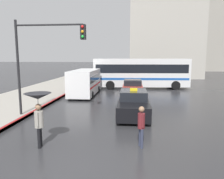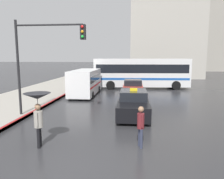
{
  "view_description": "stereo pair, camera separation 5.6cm",
  "coord_description": "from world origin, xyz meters",
  "views": [
    {
      "loc": [
        1.93,
        -5.98,
        3.5
      ],
      "look_at": [
        0.6,
        8.05,
        1.4
      ],
      "focal_mm": 35.0,
      "sensor_mm": 36.0,
      "label": 1
    },
    {
      "loc": [
        1.99,
        -5.98,
        3.5
      ],
      "look_at": [
        0.6,
        8.05,
        1.4
      ],
      "focal_mm": 35.0,
      "sensor_mm": 36.0,
      "label": 2
    }
  ],
  "objects": [
    {
      "name": "pedestrian_man",
      "position": [
        2.29,
        2.23,
        0.94
      ],
      "size": [
        0.34,
        0.43,
        1.63
      ],
      "rotation": [
        0.0,
        0.0,
        -1.29
      ],
      "color": "#2D3347",
      "rests_on": "ground_plane"
    },
    {
      "name": "ground_plane",
      "position": [
        0.0,
        0.0,
        0.0
      ],
      "size": [
        300.0,
        300.0,
        0.0
      ],
      "primitive_type": "plane",
      "color": "#2D2D30"
    },
    {
      "name": "taxi",
      "position": [
        2.01,
        7.1,
        0.69
      ],
      "size": [
        1.91,
        4.79,
        1.65
      ],
      "rotation": [
        0.0,
        0.0,
        3.14
      ],
      "color": "black",
      "rests_on": "ground_plane"
    },
    {
      "name": "pedestrian_with_umbrella",
      "position": [
        -1.64,
        1.85,
        1.69
      ],
      "size": [
        1.02,
        1.02,
        2.15
      ],
      "rotation": [
        0.0,
        0.0,
        1.72
      ],
      "color": "black",
      "rests_on": "ground_plane"
    },
    {
      "name": "building_tower_far",
      "position": [
        20.62,
        53.83,
        12.68
      ],
      "size": [
        11.5,
        8.12,
        25.36
      ],
      "color": "gray",
      "rests_on": "ground_plane"
    },
    {
      "name": "traffic_light",
      "position": [
        -2.95,
        5.9,
        3.88
      ],
      "size": [
        4.01,
        0.38,
        5.54
      ],
      "color": "black",
      "rests_on": "ground_plane"
    },
    {
      "name": "city_bus",
      "position": [
        2.84,
        18.83,
        1.84
      ],
      "size": [
        10.6,
        3.18,
        3.32
      ],
      "rotation": [
        0.0,
        0.0,
        -1.51
      ],
      "color": "silver",
      "rests_on": "ground_plane"
    },
    {
      "name": "sedan_red",
      "position": [
        1.96,
        14.18,
        0.65
      ],
      "size": [
        1.91,
        4.55,
        1.4
      ],
      "rotation": [
        0.0,
        0.0,
        3.14
      ],
      "color": "#A52D23",
      "rests_on": "ground_plane"
    },
    {
      "name": "ambulance_van",
      "position": [
        -2.42,
        13.66,
        1.3
      ],
      "size": [
        2.1,
        5.78,
        2.33
      ],
      "rotation": [
        0.0,
        0.0,
        3.14
      ],
      "color": "silver",
      "rests_on": "ground_plane"
    }
  ]
}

